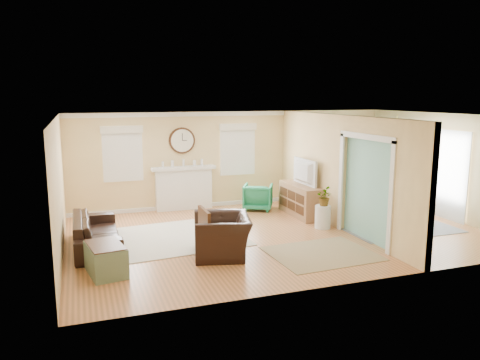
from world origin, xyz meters
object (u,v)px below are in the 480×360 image
object	(u,v)px
eames_chair	(222,236)
green_chair	(258,197)
dining_table	(378,206)
sofa	(96,232)
credenza	(301,200)

from	to	relation	value
eames_chair	green_chair	world-z (taller)	eames_chair
eames_chair	dining_table	bearing A→B (deg)	118.94
sofa	green_chair	size ratio (longest dim) A/B	2.95
sofa	credenza	distance (m)	5.14
eames_chair	green_chair	size ratio (longest dim) A/B	1.57
eames_chair	credenza	distance (m)	3.58
green_chair	credenza	world-z (taller)	credenza
dining_table	green_chair	bearing A→B (deg)	58.14
eames_chair	green_chair	bearing A→B (deg)	161.42
credenza	eames_chair	bearing A→B (deg)	-141.12
eames_chair	credenza	size ratio (longest dim) A/B	0.75
green_chair	dining_table	distance (m)	3.10
sofa	dining_table	xyz separation A→B (m)	(6.63, -0.03, 0.02)
credenza	dining_table	size ratio (longest dim) A/B	0.82
green_chair	dining_table	xyz separation A→B (m)	(2.40, -1.96, -0.00)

